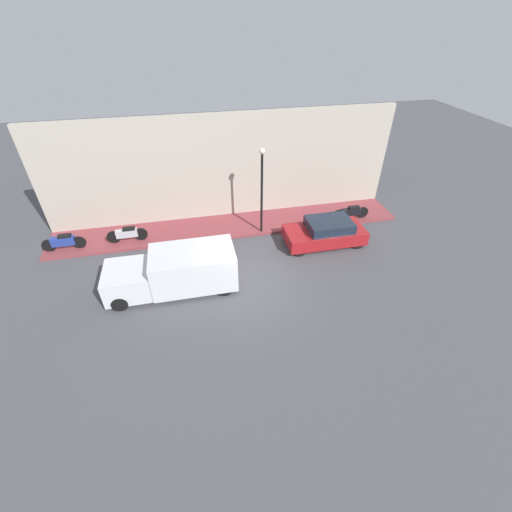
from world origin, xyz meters
The scene contains 9 objects.
ground_plane centered at (0.00, 0.00, 0.00)m, with size 60.00×60.00×0.00m, color #47474C.
sidewalk centered at (5.06, 0.00, 0.07)m, with size 2.39×18.62×0.15m.
building_facade centered at (6.40, 0.00, 2.84)m, with size 0.30×18.62×5.68m.
parked_car centered at (2.54, -4.53, 0.63)m, with size 1.83×3.98×1.30m.
delivery_van centered at (0.64, 2.98, 0.91)m, with size 2.02×5.36×1.78m.
scooter_silver centered at (4.58, 5.26, 0.58)m, with size 0.30×1.98×0.78m.
motorcycle_blue centered at (4.47, 8.23, 0.60)m, with size 0.30×2.02×0.83m.
motorcycle_black centered at (4.28, -6.73, 0.57)m, with size 0.30×2.10×0.75m.
streetlamp centered at (4.08, -1.57, 2.86)m, with size 0.28×0.28×4.47m.
Camera 1 is at (-10.94, 1.95, 9.97)m, focal length 24.00 mm.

